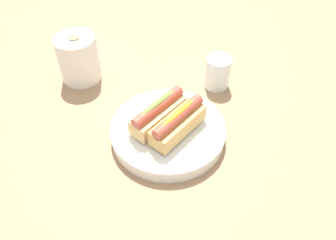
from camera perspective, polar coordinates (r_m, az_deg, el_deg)
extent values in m
plane|color=#9E7A56|center=(0.82, -1.75, -2.96)|extent=(2.40, 2.40, 0.00)
cylinder|color=white|center=(0.81, 0.00, -2.06)|extent=(0.27, 0.27, 0.03)
torus|color=white|center=(0.79, 0.00, -1.31)|extent=(0.27, 0.27, 0.01)
cube|color=tan|center=(0.76, 1.70, -0.84)|extent=(0.15, 0.07, 0.04)
cylinder|color=#B24C38|center=(0.74, 1.75, 0.63)|extent=(0.15, 0.04, 0.03)
ellipsoid|color=gold|center=(0.74, 1.77, 1.27)|extent=(0.11, 0.03, 0.01)
cube|color=#DBB270|center=(0.79, -1.65, 0.81)|extent=(0.16, 0.07, 0.04)
cylinder|color=#B24C38|center=(0.77, -1.70, 2.28)|extent=(0.15, 0.05, 0.03)
ellipsoid|color=olive|center=(0.76, -1.72, 2.92)|extent=(0.11, 0.03, 0.01)
cylinder|color=white|center=(0.94, 8.41, 7.98)|extent=(0.07, 0.07, 0.09)
cylinder|color=silver|center=(0.95, 8.26, 6.93)|extent=(0.06, 0.06, 0.04)
cylinder|color=white|center=(0.98, -14.90, 10.00)|extent=(0.11, 0.11, 0.13)
cylinder|color=#997A5B|center=(0.94, -15.68, 13.30)|extent=(0.03, 0.03, 0.00)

